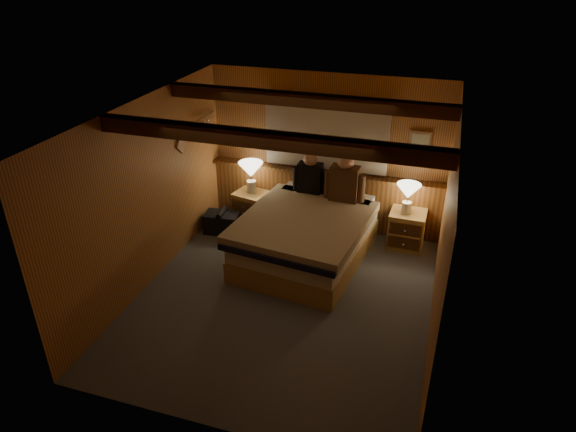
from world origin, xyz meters
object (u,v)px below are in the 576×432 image
at_px(bed, 306,237).
at_px(person_right, 345,181).
at_px(person_left, 310,176).
at_px(duffel_bag, 222,222).
at_px(nightstand_right, 406,229).
at_px(lamp_left, 251,171).
at_px(lamp_right, 408,193).
at_px(nightstand_left, 251,208).

bearing_deg(bed, person_right, 66.33).
bearing_deg(person_left, duffel_bag, -163.40).
bearing_deg(nightstand_right, lamp_left, -179.20).
xyz_separation_m(nightstand_right, person_left, (-1.47, -0.03, 0.68)).
relative_size(lamp_left, lamp_right, 1.11).
height_order(nightstand_right, person_right, person_right).
distance_m(nightstand_left, lamp_left, 0.62).
bearing_deg(lamp_left, nightstand_left, -96.89).
height_order(nightstand_left, nightstand_right, nightstand_right).
distance_m(lamp_left, person_left, 0.97).
bearing_deg(nightstand_right, duffel_bag, -169.68).
distance_m(nightstand_left, person_left, 1.19).
height_order(nightstand_left, lamp_right, lamp_right).
bearing_deg(person_left, lamp_right, 0.06).
relative_size(person_left, duffel_bag, 1.14).
bearing_deg(person_right, duffel_bag, -169.73).
bearing_deg(bed, nightstand_left, 151.77).
height_order(lamp_left, lamp_right, lamp_left).
bearing_deg(bed, person_left, 108.90).
distance_m(nightstand_right, person_right, 1.18).
bearing_deg(nightstand_right, lamp_right, -154.02).
height_order(nightstand_left, duffel_bag, nightstand_left).
xyz_separation_m(lamp_right, duffel_bag, (-2.73, -0.41, -0.71)).
distance_m(lamp_right, duffel_bag, 2.84).
xyz_separation_m(nightstand_left, person_right, (1.51, -0.15, 0.73)).
bearing_deg(person_left, nightstand_right, 0.71).
xyz_separation_m(bed, lamp_right, (1.27, 0.78, 0.51)).
relative_size(nightstand_right, lamp_left, 1.12).
xyz_separation_m(person_right, duffel_bag, (-1.83, -0.27, -0.83)).
xyz_separation_m(lamp_left, duffel_bag, (-0.32, -0.46, -0.71)).
xyz_separation_m(bed, person_right, (0.38, 0.64, 0.63)).
bearing_deg(person_left, person_right, -13.12).
height_order(bed, lamp_left, lamp_left).
height_order(bed, person_left, person_left).
bearing_deg(lamp_right, nightstand_left, 179.59).
bearing_deg(duffel_bag, nightstand_right, 3.19).
xyz_separation_m(lamp_right, person_right, (-0.89, -0.13, 0.12)).
relative_size(person_left, person_right, 0.88).
bearing_deg(bed, nightstand_right, 38.17).
bearing_deg(lamp_right, nightstand_right, 24.37).
distance_m(nightstand_right, lamp_right, 0.60).
height_order(bed, nightstand_right, bed).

